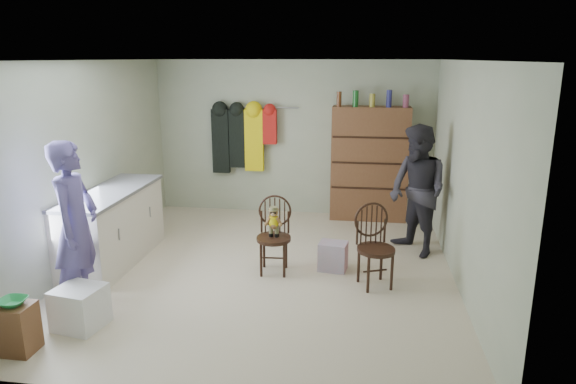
% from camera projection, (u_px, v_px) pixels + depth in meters
% --- Properties ---
extents(ground_plane, '(5.00, 5.00, 0.00)m').
position_uv_depth(ground_plane, '(266.00, 270.00, 6.30)').
color(ground_plane, beige).
rests_on(ground_plane, ground).
extents(room_walls, '(5.00, 5.00, 5.00)m').
position_uv_depth(room_walls, '(272.00, 136.00, 6.41)').
color(room_walls, '#B2B89A').
rests_on(room_walls, ground).
extents(counter, '(0.64, 1.86, 0.94)m').
position_uv_depth(counter, '(113.00, 226.00, 6.45)').
color(counter, silver).
rests_on(counter, ground).
extents(stool, '(0.32, 0.27, 0.45)m').
position_uv_depth(stool, '(16.00, 328.00, 4.50)').
color(stool, brown).
rests_on(stool, ground).
extents(bowl, '(0.24, 0.24, 0.06)m').
position_uv_depth(bowl, '(12.00, 302.00, 4.44)').
color(bowl, green).
rests_on(bowl, stool).
extents(plastic_tub, '(0.49, 0.47, 0.40)m').
position_uv_depth(plastic_tub, '(80.00, 307.00, 4.93)').
color(plastic_tub, white).
rests_on(plastic_tub, ground).
extents(chair_front, '(0.44, 0.44, 0.93)m').
position_uv_depth(chair_front, '(274.00, 229.00, 6.15)').
color(chair_front, black).
rests_on(chair_front, ground).
extents(chair_far, '(0.55, 0.55, 0.95)m').
position_uv_depth(chair_far, '(374.00, 242.00, 5.78)').
color(chair_far, black).
rests_on(chair_far, ground).
extents(striped_bag, '(0.37, 0.30, 0.35)m').
position_uv_depth(striped_bag, '(333.00, 256.00, 6.27)').
color(striped_bag, '#E5727F').
rests_on(striped_bag, ground).
extents(person_left, '(0.49, 0.68, 1.76)m').
position_uv_depth(person_left, '(76.00, 227.00, 5.16)').
color(person_left, '#594E8F').
rests_on(person_left, ground).
extents(person_right, '(1.01, 1.05, 1.71)m').
position_uv_depth(person_right, '(418.00, 191.00, 6.64)').
color(person_right, '#2D2B33').
rests_on(person_right, ground).
extents(dresser, '(1.20, 0.39, 2.06)m').
position_uv_depth(dresser, '(369.00, 163.00, 8.10)').
color(dresser, brown).
rests_on(dresser, ground).
extents(coat_rack, '(1.42, 0.12, 1.09)m').
position_uv_depth(coat_rack, '(242.00, 138.00, 8.37)').
color(coat_rack, '#99999E').
rests_on(coat_rack, ground).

